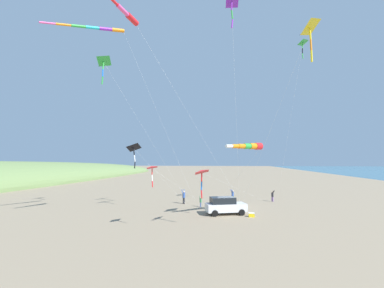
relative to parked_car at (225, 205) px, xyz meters
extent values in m
plane|color=gray|center=(0.19, 4.96, -0.95)|extent=(600.00, 600.00, 0.00)
cube|color=silver|center=(0.09, 0.03, -0.20)|extent=(4.67, 3.17, 0.84)
cube|color=black|center=(-0.23, -0.08, 0.56)|extent=(2.97, 2.39, 0.68)
cylinder|color=black|center=(1.17, 1.39, -0.62)|extent=(0.70, 0.43, 0.66)
cylinder|color=black|center=(1.78, -0.36, -0.62)|extent=(0.70, 0.43, 0.66)
cylinder|color=black|center=(-1.59, 0.42, -0.62)|extent=(0.70, 0.43, 0.66)
cylinder|color=black|center=(-0.98, -1.32, -0.62)|extent=(0.70, 0.43, 0.66)
cube|color=yellow|center=(2.77, -0.83, -0.77)|extent=(0.60, 0.40, 0.36)
cube|color=white|center=(2.77, -0.83, -0.56)|extent=(0.62, 0.42, 0.06)
cube|color=#232328|center=(-5.77, 5.98, -0.55)|extent=(0.31, 0.35, 0.81)
cylinder|color=#335199|center=(-5.77, 5.98, 0.19)|extent=(0.52, 0.52, 0.67)
sphere|color=beige|center=(-5.77, 5.98, 0.65)|extent=(0.25, 0.25, 0.25)
cylinder|color=#335199|center=(-6.00, 6.02, 0.70)|extent=(0.32, 0.39, 0.51)
cylinder|color=#335199|center=(-5.73, 6.22, 0.70)|extent=(0.32, 0.39, 0.51)
cube|color=#3D7F51|center=(0.78, 9.38, -0.59)|extent=(0.31, 0.29, 0.73)
cylinder|color=#335199|center=(0.78, 9.38, 0.07)|extent=(0.47, 0.47, 0.60)
sphere|color=beige|center=(0.78, 9.38, 0.49)|extent=(0.23, 0.23, 0.23)
cylinder|color=#335199|center=(0.76, 9.18, 0.52)|extent=(0.34, 0.31, 0.45)
cylinder|color=#335199|center=(0.57, 9.40, 0.52)|extent=(0.34, 0.31, 0.45)
cube|color=#8E6B9E|center=(6.41, 9.98, -0.61)|extent=(0.29, 0.27, 0.68)
cylinder|color=#232328|center=(6.41, 9.98, 0.00)|extent=(0.43, 0.43, 0.56)
sphere|color=beige|center=(6.41, 9.98, 0.39)|extent=(0.21, 0.21, 0.21)
cylinder|color=#232328|center=(6.61, 10.00, 0.43)|extent=(0.32, 0.27, 0.42)
cylinder|color=#232328|center=(6.44, 9.78, 0.43)|extent=(0.32, 0.27, 0.42)
cube|color=#335199|center=(-3.18, 3.89, -0.66)|extent=(0.12, 0.23, 0.59)
cylinder|color=#3D7F51|center=(-3.18, 3.89, -0.12)|extent=(0.27, 0.27, 0.49)
sphere|color=tan|center=(-3.18, 3.89, 0.22)|extent=(0.18, 0.18, 0.18)
cylinder|color=#3D7F51|center=(-3.30, 4.01, 0.25)|extent=(0.07, 0.30, 0.37)
cylinder|color=#3D7F51|center=(-3.05, 4.01, 0.25)|extent=(0.07, 0.30, 0.37)
cylinder|color=orange|center=(-10.47, -4.86, 18.10)|extent=(1.16, 1.22, 0.63)
cylinder|color=purple|center=(-11.31, -5.77, 17.82)|extent=(1.13, 1.19, 0.60)
cylinder|color=#1EB7C6|center=(-12.16, -6.69, 17.54)|extent=(1.09, 1.15, 0.56)
cylinder|color=green|center=(-13.00, -7.61, 17.26)|extent=(1.06, 1.12, 0.52)
cylinder|color=orange|center=(-13.85, -8.52, 16.97)|extent=(1.02, 1.09, 0.48)
cylinder|color=#EF4C93|center=(-14.69, -9.44, 16.69)|extent=(0.99, 1.05, 0.44)
cylinder|color=white|center=(-6.62, -1.21, 8.60)|extent=(6.86, 6.39, 19.10)
cylinder|color=red|center=(3.58, -0.37, 6.40)|extent=(1.10, 1.09, 0.76)
cylinder|color=orange|center=(2.98, -0.90, 6.38)|extent=(1.05, 1.03, 0.68)
cylinder|color=green|center=(2.39, -1.43, 6.35)|extent=(0.99, 0.97, 0.60)
cylinder|color=orange|center=(1.79, -1.97, 6.32)|extent=(0.93, 0.91, 0.52)
cylinder|color=orange|center=(1.19, -2.50, 6.30)|extent=(0.88, 0.85, 0.44)
cylinder|color=white|center=(0.60, -3.03, 6.27)|extent=(0.82, 0.78, 0.35)
cylinder|color=white|center=(1.27, 3.55, 2.64)|extent=(5.23, 7.32, 7.19)
cylinder|color=red|center=(-8.09, -6.83, 17.88)|extent=(0.84, 1.47, 0.64)
cylinder|color=#EF4C93|center=(-8.42, -8.13, 18.00)|extent=(0.70, 1.42, 0.50)
cylinder|color=red|center=(-8.75, -9.43, 18.13)|extent=(0.56, 1.38, 0.36)
cylinder|color=white|center=(-2.77, -2.94, 8.37)|extent=(10.32, 6.51, 18.64)
pyramid|color=red|center=(-5.93, -7.13, 4.31)|extent=(1.07, 1.36, 0.32)
cylinder|color=black|center=(-5.91, -7.14, 4.24)|extent=(1.03, 0.29, 0.27)
cylinder|color=red|center=(-5.92, -7.11, 3.91)|extent=(0.13, 0.16, 0.55)
cylinder|color=white|center=(-5.92, -7.09, 3.37)|extent=(0.13, 0.11, 0.54)
cylinder|color=red|center=(-5.88, -7.12, 2.83)|extent=(0.18, 0.16, 0.55)
cylinder|color=white|center=(-4.50, -0.61, 1.62)|extent=(2.84, 13.07, 5.15)
pyramid|color=green|center=(-14.09, -1.17, 16.65)|extent=(1.43, 2.14, 1.01)
cylinder|color=black|center=(-14.01, -1.18, 16.56)|extent=(1.39, 0.22, 1.16)
cylinder|color=green|center=(-14.02, -1.23, 16.02)|extent=(0.18, 0.26, 0.91)
cylinder|color=blue|center=(-14.02, -1.30, 15.12)|extent=(0.20, 0.23, 0.91)
cylinder|color=green|center=(-14.06, -1.30, 14.22)|extent=(0.29, 0.24, 0.92)
cylinder|color=white|center=(-9.58, 2.60, 7.77)|extent=(8.87, 7.58, 17.44)
pyramid|color=yellow|center=(6.19, -10.34, 13.97)|extent=(1.45, 1.93, 0.78)
cylinder|color=black|center=(6.24, -10.36, 13.89)|extent=(1.28, 0.36, 0.86)
cylinder|color=yellow|center=(6.26, -10.35, 13.42)|extent=(0.19, 0.17, 0.78)
cylinder|color=orange|center=(6.29, -10.35, 12.64)|extent=(0.17, 0.17, 0.78)
cylinder|color=yellow|center=(6.30, -10.35, 11.87)|extent=(0.15, 0.14, 0.78)
cylinder|color=white|center=(3.75, -5.69, 6.44)|extent=(5.00, 9.35, 14.78)
pyramid|color=purple|center=(0.93, -4.69, 20.13)|extent=(1.78, 2.17, 0.90)
cylinder|color=black|center=(0.99, -4.72, 20.04)|extent=(1.28, 0.58, 1.01)
cylinder|color=purple|center=(0.99, -4.72, 19.53)|extent=(0.19, 0.18, 0.85)
cylinder|color=green|center=(1.02, -4.67, 18.69)|extent=(0.27, 0.28, 0.86)
cylinder|color=purple|center=(1.02, -4.64, 17.84)|extent=(0.26, 0.23, 0.86)
cylinder|color=white|center=(1.31, -1.86, 9.51)|extent=(0.64, 5.74, 20.93)
pyramid|color=red|center=(-2.47, -0.74, 3.72)|extent=(1.99, 2.37, 0.66)
cylinder|color=black|center=(-2.43, -0.76, 3.61)|extent=(1.60, 0.68, 0.63)
cylinder|color=red|center=(-2.44, -0.73, 3.05)|extent=(0.21, 0.24, 0.92)
cylinder|color=blue|center=(-2.47, -0.67, 2.15)|extent=(0.23, 0.26, 0.92)
cylinder|color=red|center=(-2.47, -0.64, 1.24)|extent=(0.20, 0.16, 0.92)
cylinder|color=white|center=(1.37, 5.16, 1.29)|extent=(7.61, 11.84, 4.49)
pyramid|color=green|center=(9.70, 4.55, 19.78)|extent=(1.28, 1.68, 0.44)
cylinder|color=black|center=(9.72, 4.55, 19.69)|extent=(1.30, 0.28, 0.39)
cylinder|color=green|center=(9.69, 4.52, 19.28)|extent=(0.22, 0.20, 0.69)
cylinder|color=black|center=(9.64, 4.50, 18.60)|extent=(0.17, 0.17, 0.69)
cylinder|color=green|center=(9.65, 4.47, 17.92)|extent=(0.18, 0.22, 0.69)
cylinder|color=white|center=(8.44, 7.56, 9.34)|extent=(2.58, 6.04, 20.59)
pyramid|color=black|center=(-12.60, 4.66, 6.76)|extent=(1.93, 2.33, 1.03)
cylinder|color=black|center=(-12.53, 4.62, 6.66)|extent=(1.28, 0.64, 1.19)
cylinder|color=black|center=(-12.48, 4.64, 6.11)|extent=(0.28, 0.22, 0.93)
cylinder|color=white|center=(-12.37, 4.69, 5.20)|extent=(0.29, 0.25, 0.93)
cylinder|color=black|center=(-12.32, 4.66, 4.29)|extent=(0.15, 0.25, 0.93)
cylinder|color=white|center=(-8.78, 4.65, 2.82)|extent=(7.50, 0.06, 7.55)
camera|label=1|loc=(1.07, -28.01, 4.77)|focal=23.59mm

